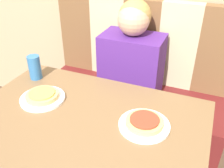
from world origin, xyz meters
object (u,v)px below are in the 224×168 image
pizza_right (144,122)px  person (132,53)px  plate_left (43,98)px  plate_right (144,125)px  drinking_cup (35,67)px  pizza_left (42,95)px

pizza_right → person: bearing=113.2°
person → plate_left: person is taller
person → plate_right: (0.25, -0.57, -0.04)m
pizza_right → drinking_cup: 0.66m
plate_right → pizza_right: size_ratio=1.37×
person → pizza_left: size_ratio=3.89×
plate_left → person: bearing=66.8°
drinking_cup → plate_right: bearing=-13.6°
plate_right → pizza_left: 0.49m
plate_left → plate_right: 0.49m
person → pizza_right: size_ratio=3.89×
person → drinking_cup: (-0.40, -0.42, 0.02)m
pizza_left → drinking_cup: (-0.15, 0.16, 0.04)m
person → pizza_left: person is taller
plate_right → drinking_cup: size_ratio=1.63×
person → plate_left: 0.62m
person → drinking_cup: person is taller
plate_left → plate_right: size_ratio=1.00×
drinking_cup → person: bearing=46.2°
plate_left → pizza_left: (0.00, 0.00, 0.02)m
pizza_right → drinking_cup: (-0.64, 0.16, 0.04)m
plate_right → pizza_right: 0.02m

